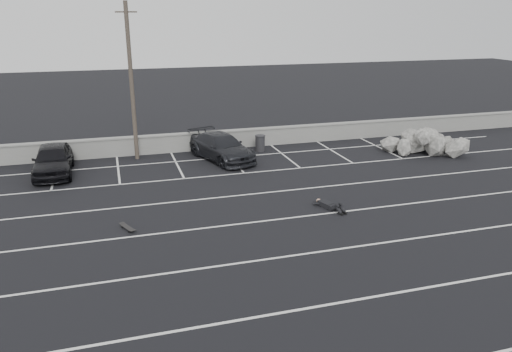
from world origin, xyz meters
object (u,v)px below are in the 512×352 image
object	(u,v)px
person	(326,202)
trash_bin	(260,143)
utility_pole	(131,82)
skateboard	(128,228)
riprap_pile	(424,145)
car_left	(53,160)
car_right	(222,147)

from	to	relation	value
person	trash_bin	bearing A→B (deg)	72.56
utility_pole	skateboard	xyz separation A→B (m)	(-0.99, -9.51, -4.07)
utility_pole	person	distance (m)	12.41
utility_pole	skateboard	bearing A→B (deg)	-95.92
riprap_pile	skateboard	world-z (taller)	riprap_pile
car_left	person	size ratio (longest dim) A/B	1.96
car_left	riprap_pile	size ratio (longest dim) A/B	0.96
utility_pole	trash_bin	bearing A→B (deg)	-3.31
car_left	skateboard	size ratio (longest dim) A/B	5.38
car_right	riprap_pile	distance (m)	11.48
car_right	trash_bin	size ratio (longest dim) A/B	5.23
trash_bin	person	xyz separation A→B (m)	(0.04, -9.10, -0.26)
person	skateboard	xyz separation A→B (m)	(-7.94, -0.01, -0.13)
utility_pole	riprap_pile	world-z (taller)	utility_pole
utility_pole	skateboard	distance (m)	10.39
car_right	skateboard	distance (m)	9.67
utility_pole	car_right	bearing A→B (deg)	-18.80
car_right	skateboard	bearing A→B (deg)	-142.07
riprap_pile	car_right	bearing A→B (deg)	170.19
utility_pole	skateboard	world-z (taller)	utility_pole
trash_bin	utility_pole	bearing A→B (deg)	176.69
trash_bin	car_right	bearing A→B (deg)	-156.42
car_left	person	world-z (taller)	car_left
car_right	trash_bin	xyz separation A→B (m)	(2.52, 1.10, -0.23)
utility_pole	riprap_pile	bearing A→B (deg)	-12.40
utility_pole	person	bearing A→B (deg)	-53.80
car_left	riprap_pile	world-z (taller)	car_left
riprap_pile	skateboard	xyz separation A→B (m)	(-16.70, -6.06, -0.39)
car_right	skateboard	size ratio (longest dim) A/B	5.88
trash_bin	riprap_pile	xyz separation A→B (m)	(8.79, -3.05, -0.00)
car_left	car_right	world-z (taller)	car_left
car_left	car_right	distance (m)	8.51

